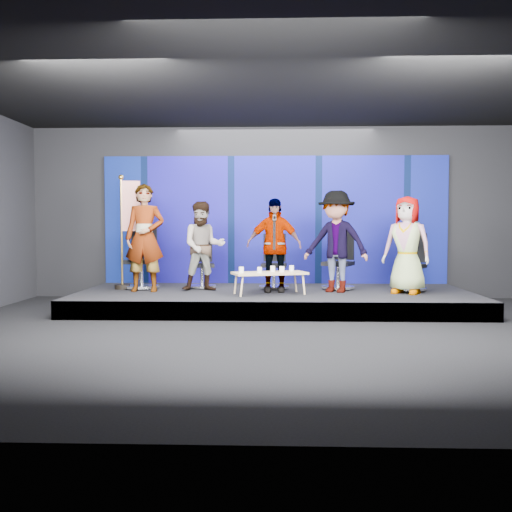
{
  "coord_description": "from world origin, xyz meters",
  "views": [
    {
      "loc": [
        0.01,
        -7.75,
        1.47
      ],
      "look_at": [
        -0.33,
        2.4,
        0.94
      ],
      "focal_mm": 40.0,
      "sensor_mm": 36.0,
      "label": 1
    }
  ],
  "objects_px": {
    "panelist_a": "(145,238)",
    "chair_a": "(142,268)",
    "mug_a": "(241,270)",
    "chair_b": "(202,271)",
    "mug_e": "(292,268)",
    "panelist_b": "(203,246)",
    "mug_c": "(273,269)",
    "panelist_d": "(336,242)",
    "panelist_c": "(274,245)",
    "coffee_table": "(270,274)",
    "flag_stand": "(127,229)",
    "mug_b": "(260,270)",
    "chair_e": "(412,272)",
    "mug_d": "(282,269)",
    "panelist_e": "(407,245)",
    "chair_c": "(274,271)",
    "chair_d": "(339,269)"
  },
  "relations": [
    {
      "from": "mug_e",
      "to": "panelist_d",
      "type": "bearing_deg",
      "value": 10.58
    },
    {
      "from": "chair_a",
      "to": "panelist_e",
      "type": "distance_m",
      "value": 4.86
    },
    {
      "from": "panelist_a",
      "to": "chair_c",
      "type": "height_order",
      "value": "panelist_a"
    },
    {
      "from": "chair_e",
      "to": "mug_d",
      "type": "height_order",
      "value": "chair_e"
    },
    {
      "from": "chair_a",
      "to": "flag_stand",
      "type": "distance_m",
      "value": 0.78
    },
    {
      "from": "mug_a",
      "to": "mug_d",
      "type": "relative_size",
      "value": 1.0
    },
    {
      "from": "panelist_e",
      "to": "flag_stand",
      "type": "relative_size",
      "value": 0.8
    },
    {
      "from": "panelist_b",
      "to": "panelist_e",
      "type": "distance_m",
      "value": 3.6
    },
    {
      "from": "chair_a",
      "to": "panelist_e",
      "type": "height_order",
      "value": "panelist_e"
    },
    {
      "from": "panelist_c",
      "to": "panelist_d",
      "type": "distance_m",
      "value": 1.11
    },
    {
      "from": "chair_c",
      "to": "mug_a",
      "type": "relative_size",
      "value": 10.23
    },
    {
      "from": "coffee_table",
      "to": "mug_b",
      "type": "relative_size",
      "value": 14.0
    },
    {
      "from": "mug_d",
      "to": "mug_e",
      "type": "relative_size",
      "value": 1.02
    },
    {
      "from": "chair_a",
      "to": "flag_stand",
      "type": "bearing_deg",
      "value": -158.86
    },
    {
      "from": "panelist_b",
      "to": "panelist_d",
      "type": "relative_size",
      "value": 0.9
    },
    {
      "from": "chair_a",
      "to": "mug_a",
      "type": "relative_size",
      "value": 11.83
    },
    {
      "from": "chair_c",
      "to": "mug_c",
      "type": "bearing_deg",
      "value": -88.15
    },
    {
      "from": "panelist_c",
      "to": "mug_e",
      "type": "bearing_deg",
      "value": -26.01
    },
    {
      "from": "chair_b",
      "to": "panelist_e",
      "type": "distance_m",
      "value": 3.8
    },
    {
      "from": "panelist_d",
      "to": "chair_e",
      "type": "relative_size",
      "value": 1.72
    },
    {
      "from": "chair_c",
      "to": "chair_e",
      "type": "bearing_deg",
      "value": -1.84
    },
    {
      "from": "panelist_b",
      "to": "chair_c",
      "type": "bearing_deg",
      "value": 8.36
    },
    {
      "from": "panelist_a",
      "to": "chair_a",
      "type": "bearing_deg",
      "value": 109.26
    },
    {
      "from": "mug_a",
      "to": "mug_d",
      "type": "xyz_separation_m",
      "value": [
        0.69,
        0.15,
        0.0
      ]
    },
    {
      "from": "chair_c",
      "to": "panelist_e",
      "type": "relative_size",
      "value": 0.61
    },
    {
      "from": "mug_e",
      "to": "mug_b",
      "type": "bearing_deg",
      "value": -143.92
    },
    {
      "from": "chair_a",
      "to": "mug_a",
      "type": "xyz_separation_m",
      "value": [
        1.93,
        -0.99,
        0.04
      ]
    },
    {
      "from": "chair_b",
      "to": "panelist_a",
      "type": "bearing_deg",
      "value": -155.55
    },
    {
      "from": "panelist_a",
      "to": "mug_c",
      "type": "xyz_separation_m",
      "value": [
        2.29,
        -0.27,
        -0.53
      ]
    },
    {
      "from": "chair_e",
      "to": "mug_e",
      "type": "relative_size",
      "value": 10.56
    },
    {
      "from": "chair_d",
      "to": "mug_d",
      "type": "height_order",
      "value": "chair_d"
    },
    {
      "from": "chair_b",
      "to": "mug_e",
      "type": "xyz_separation_m",
      "value": [
        1.68,
        -0.76,
        0.11
      ]
    },
    {
      "from": "chair_a",
      "to": "mug_e",
      "type": "relative_size",
      "value": 12.04
    },
    {
      "from": "panelist_b",
      "to": "mug_c",
      "type": "bearing_deg",
      "value": -27.51
    },
    {
      "from": "coffee_table",
      "to": "panelist_a",
      "type": "bearing_deg",
      "value": 170.68
    },
    {
      "from": "panelist_d",
      "to": "mug_b",
      "type": "relative_size",
      "value": 18.61
    },
    {
      "from": "coffee_table",
      "to": "mug_b",
      "type": "bearing_deg",
      "value": -135.41
    },
    {
      "from": "chair_a",
      "to": "mug_b",
      "type": "distance_m",
      "value": 2.46
    },
    {
      "from": "mug_a",
      "to": "mug_e",
      "type": "relative_size",
      "value": 1.02
    },
    {
      "from": "panelist_c",
      "to": "mug_e",
      "type": "distance_m",
      "value": 0.54
    },
    {
      "from": "chair_a",
      "to": "flag_stand",
      "type": "xyz_separation_m",
      "value": [
        -0.24,
        -0.09,
        0.73
      ]
    },
    {
      "from": "panelist_d",
      "to": "chair_e",
      "type": "bearing_deg",
      "value": 35.65
    },
    {
      "from": "panelist_e",
      "to": "mug_a",
      "type": "xyz_separation_m",
      "value": [
        -2.86,
        -0.37,
        -0.41
      ]
    },
    {
      "from": "mug_c",
      "to": "mug_d",
      "type": "bearing_deg",
      "value": -31.27
    },
    {
      "from": "mug_a",
      "to": "mug_d",
      "type": "bearing_deg",
      "value": 12.02
    },
    {
      "from": "coffee_table",
      "to": "flag_stand",
      "type": "distance_m",
      "value": 2.86
    },
    {
      "from": "panelist_a",
      "to": "panelist_d",
      "type": "xyz_separation_m",
      "value": [
        3.42,
        0.02,
        -0.06
      ]
    },
    {
      "from": "chair_d",
      "to": "flag_stand",
      "type": "height_order",
      "value": "flag_stand"
    },
    {
      "from": "panelist_b",
      "to": "chair_c",
      "type": "relative_size",
      "value": 1.57
    },
    {
      "from": "chair_c",
      "to": "panelist_c",
      "type": "relative_size",
      "value": 0.62
    }
  ]
}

